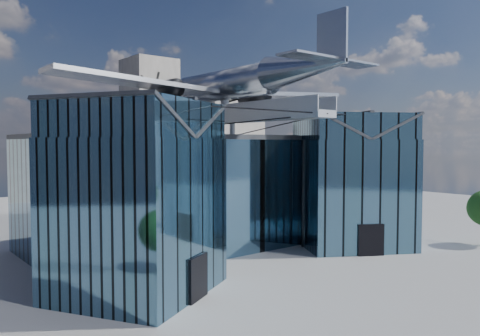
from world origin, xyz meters
TOP-DOWN VIEW (x-y plane):
  - ground_plane at (0.00, 0.00)m, footprint 120.00×120.00m
  - museum at (0.00, 5.82)m, footprint 32.88×24.50m
  - bg_towers at (1.45, 50.49)m, footprint 77.00×24.50m
  - tree_side_e at (19.13, 10.85)m, footprint 3.56×3.56m

SIDE VIEW (x-z plane):
  - ground_plane at x=0.00m, z-range 0.00..0.00m
  - tree_side_e at x=19.13m, z-range 0.95..6.33m
  - museum at x=0.00m, z-range -3.26..14.34m
  - bg_towers at x=1.45m, z-range -2.99..23.01m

